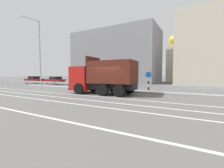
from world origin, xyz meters
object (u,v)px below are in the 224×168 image
at_px(dump_truck, 95,80).
at_px(parked_car_1, 55,80).
at_px(street_lamp_0, 39,50).
at_px(parked_car_2, 79,82).
at_px(parked_car_3, 110,82).
at_px(median_road_sign, 148,82).
at_px(parked_car_0, 34,80).
at_px(church_tower, 174,59).

bearing_deg(dump_truck, parked_car_1, 59.50).
height_order(street_lamp_0, parked_car_1, street_lamp_0).
bearing_deg(parked_car_2, parked_car_3, -86.72).
bearing_deg(median_road_sign, parked_car_0, 168.91).
xyz_separation_m(parked_car_1, parked_car_3, (12.62, -0.39, -0.05)).
height_order(dump_truck, street_lamp_0, street_lamp_0).
bearing_deg(median_road_sign, street_lamp_0, -179.36).
bearing_deg(parked_car_0, dump_truck, 65.65).
bearing_deg(parked_car_3, street_lamp_0, -66.48).
relative_size(parked_car_2, church_tower, 0.37).
bearing_deg(parked_car_2, median_road_sign, -109.17).
bearing_deg(parked_car_1, median_road_sign, -101.47).
bearing_deg(parked_car_3, church_tower, 159.66).
height_order(parked_car_1, parked_car_3, parked_car_1).
relative_size(dump_truck, street_lamp_0, 0.66).
xyz_separation_m(dump_truck, parked_car_3, (-2.72, 7.61, -0.62)).
xyz_separation_m(median_road_sign, church_tower, (-0.88, 27.04, 4.75)).
height_order(parked_car_1, parked_car_2, parked_car_1).
relative_size(street_lamp_0, parked_car_0, 2.28).
xyz_separation_m(median_road_sign, parked_car_1, (-19.85, 5.28, -0.38)).
xyz_separation_m(median_road_sign, parked_car_0, (-26.31, 5.15, -0.37)).
xyz_separation_m(street_lamp_0, parked_car_1, (-3.00, 5.47, -4.81)).
distance_m(street_lamp_0, parked_car_0, 11.88).
xyz_separation_m(parked_car_2, church_tower, (12.25, 22.48, 5.24)).
bearing_deg(parked_car_3, parked_car_1, -96.09).
relative_size(median_road_sign, parked_car_3, 0.51).
xyz_separation_m(street_lamp_0, parked_car_2, (3.72, 4.74, -4.92)).
bearing_deg(median_road_sign, parked_car_1, 165.10).
distance_m(median_road_sign, street_lamp_0, 17.43).
xyz_separation_m(parked_car_0, parked_car_2, (13.18, -0.60, -0.11)).
bearing_deg(parked_car_1, parked_car_0, 94.58).
xyz_separation_m(median_road_sign, parked_car_2, (-13.13, 4.56, -0.49)).
xyz_separation_m(dump_truck, street_lamp_0, (-12.34, 2.53, 4.24)).
height_order(street_lamp_0, parked_car_0, street_lamp_0).
height_order(median_road_sign, street_lamp_0, street_lamp_0).
relative_size(dump_truck, median_road_sign, 3.00).
bearing_deg(parked_car_0, parked_car_2, 82.90).
bearing_deg(parked_car_3, parked_car_0, -95.11).
height_order(street_lamp_0, parked_car_3, street_lamp_0).
relative_size(parked_car_0, parked_car_3, 1.02).
bearing_deg(parked_car_3, median_road_sign, 51.55).
distance_m(street_lamp_0, parked_car_3, 11.92).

